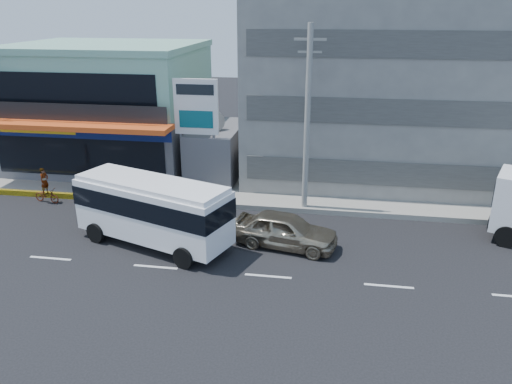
% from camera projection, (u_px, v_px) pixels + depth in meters
% --- Properties ---
extents(ground, '(120.00, 120.00, 0.00)m').
position_uv_depth(ground, '(156.00, 267.00, 21.92)').
color(ground, black).
rests_on(ground, ground).
extents(sidewalk, '(70.00, 5.00, 0.30)m').
position_uv_depth(sidewalk, '(290.00, 194.00, 29.89)').
color(sidewalk, gray).
rests_on(sidewalk, ground).
extents(shop_building, '(12.40, 11.70, 8.00)m').
position_uv_depth(shop_building, '(111.00, 109.00, 34.58)').
color(shop_building, '#4F4E54').
rests_on(shop_building, ground).
extents(concrete_building, '(16.00, 12.00, 14.00)m').
position_uv_depth(concrete_building, '(379.00, 68.00, 31.81)').
color(concrete_building, gray).
rests_on(concrete_building, ground).
extents(gap_structure, '(3.00, 6.00, 3.50)m').
position_uv_depth(gap_structure, '(217.00, 153.00, 32.38)').
color(gap_structure, '#4F4E54').
rests_on(gap_structure, ground).
extents(satellite_dish, '(1.50, 1.50, 0.15)m').
position_uv_depth(satellite_dish, '(213.00, 129.00, 30.81)').
color(satellite_dish, slate).
rests_on(satellite_dish, gap_structure).
extents(billboard, '(2.60, 0.18, 6.90)m').
position_uv_depth(billboard, '(196.00, 113.00, 28.75)').
color(billboard, gray).
rests_on(billboard, ground).
extents(utility_pole_near, '(1.60, 0.30, 10.00)m').
position_uv_depth(utility_pole_near, '(307.00, 120.00, 26.04)').
color(utility_pole_near, '#999993').
rests_on(utility_pole_near, ground).
extents(minibus, '(8.07, 4.92, 3.22)m').
position_uv_depth(minibus, '(152.00, 207.00, 23.35)').
color(minibus, white).
rests_on(minibus, ground).
extents(sedan, '(5.24, 2.92, 1.68)m').
position_uv_depth(sedan, '(285.00, 230.00, 23.52)').
color(sedan, tan).
rests_on(sedan, ground).
extents(motorcycle_rider, '(1.70, 0.86, 2.09)m').
position_uv_depth(motorcycle_rider, '(46.00, 191.00, 28.84)').
color(motorcycle_rider, '#4D180B').
rests_on(motorcycle_rider, ground).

